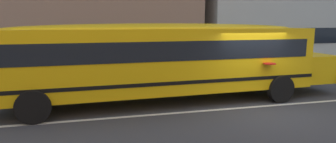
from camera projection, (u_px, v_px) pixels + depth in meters
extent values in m
plane|color=#38383D|center=(256.00, 107.00, 9.93)|extent=(400.00, 400.00, 0.00)
cube|color=gray|center=(188.00, 71.00, 17.17)|extent=(120.00, 3.00, 0.01)
cube|color=silver|center=(256.00, 107.00, 9.93)|extent=(110.00, 0.16, 0.01)
cube|color=yellow|center=(162.00, 59.00, 10.31)|extent=(10.83, 2.79, 2.15)
cube|color=yellow|center=(305.00, 67.00, 12.07)|extent=(1.63, 2.10, 1.08)
cube|color=black|center=(320.00, 74.00, 12.35)|extent=(0.27, 2.45, 0.35)
cube|color=black|center=(162.00, 48.00, 10.24)|extent=(10.19, 2.81, 0.63)
cube|color=black|center=(162.00, 77.00, 10.42)|extent=(10.86, 2.82, 0.12)
ellipsoid|color=yellow|center=(162.00, 28.00, 10.13)|extent=(10.40, 2.58, 0.35)
cylinder|color=red|center=(269.00, 64.00, 9.94)|extent=(0.44, 0.44, 0.03)
cylinder|color=black|center=(245.00, 77.00, 12.76)|extent=(0.99, 0.31, 0.98)
cylinder|color=black|center=(281.00, 89.00, 10.44)|extent=(0.99, 0.31, 0.98)
cylinder|color=black|center=(44.00, 88.00, 10.54)|extent=(0.99, 0.31, 0.98)
cylinder|color=black|center=(33.00, 107.00, 8.22)|extent=(0.99, 0.31, 0.98)
cube|color=black|center=(18.00, 39.00, 16.01)|extent=(18.42, 0.04, 1.10)
cube|color=black|center=(319.00, 36.00, 20.74)|extent=(13.12, 0.04, 1.10)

